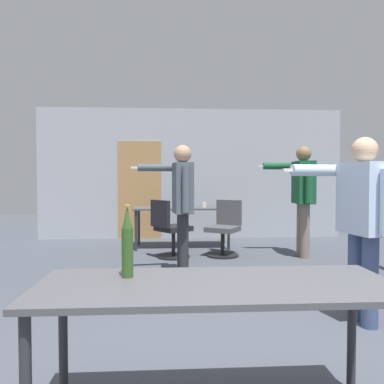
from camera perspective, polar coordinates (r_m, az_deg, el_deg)
back_wall at (r=7.95m, az=-0.23°, el=2.75°), size 6.41×0.12×2.74m
conference_table_near at (r=1.92m, az=3.82°, el=-15.83°), size 1.77×0.66×0.74m
conference_table_far at (r=6.87m, az=-1.53°, el=-2.93°), size 1.75×0.73×0.74m
person_left_plaid at (r=3.52m, az=24.50°, el=-2.86°), size 0.82×0.64×1.61m
person_near_casual at (r=6.24m, az=16.48°, el=0.20°), size 0.80×0.73×1.78m
person_right_polo at (r=4.75m, az=-1.59°, el=-0.73°), size 0.81×0.58×1.68m
office_chair_far_left at (r=5.96m, az=-3.43°, el=-5.92°), size 0.69×0.67×0.92m
office_chair_near_pushed at (r=6.18m, az=4.97°, el=-5.81°), size 0.66×0.68×0.90m
beer_bottle at (r=1.99m, az=-9.81°, el=-7.67°), size 0.06×0.06×0.38m
drink_cup at (r=6.83m, az=1.83°, el=-1.97°), size 0.08×0.08×0.09m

